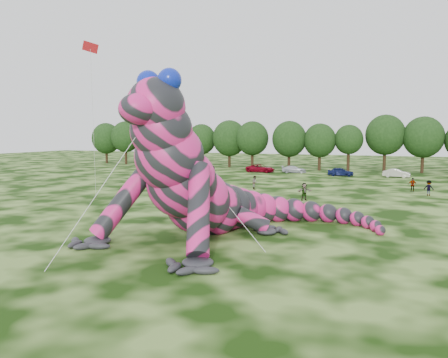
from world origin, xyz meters
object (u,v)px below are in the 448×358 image
car_3 (294,169)px  car_4 (341,172)px  tree_7 (289,145)px  spectator_1 (255,183)px  tree_0 (106,143)px  spectator_5 (304,192)px  tree_9 (349,148)px  spectator_3 (412,185)px  spectator_0 (204,186)px  tree_4 (201,145)px  tree_2 (148,143)px  inflatable_gecko (212,156)px  car_5 (396,173)px  flying_kite (91,59)px  car_1 (203,167)px  spectator_2 (429,188)px  tree_6 (252,145)px  tree_10 (385,143)px  tree_1 (126,143)px  car_0 (161,166)px  tree_11 (423,145)px  car_2 (260,168)px  tree_3 (173,144)px  tree_8 (320,147)px  spectator_4 (205,174)px  tree_5 (229,144)px

car_3 → car_4: car_4 is taller
tree_7 → spectator_1: size_ratio=5.56×
tree_0 → spectator_5: tree_0 is taller
tree_9 → tree_7: bearing=-177.2°
spectator_3 → spectator_0: bearing=-148.4°
tree_7 → spectator_3: 34.29m
tree_4 → tree_2: bearing=179.8°
inflatable_gecko → tree_2: bearing=138.8°
tree_9 → car_5: bearing=-48.2°
flying_kite → car_1: bearing=99.0°
inflatable_gecko → flying_kite: 19.13m
tree_0 → spectator_0: tree_0 is taller
car_4 → spectator_2: spectator_2 is taller
tree_6 → tree_10: tree_10 is taller
car_3 → spectator_5: size_ratio=2.33×
flying_kite → tree_1: bearing=120.9°
tree_1 → inflatable_gecko: bearing=-51.5°
inflatable_gecko → tree_7: 56.18m
car_4 → tree_4: bearing=63.4°
car_0 → spectator_1: spectator_1 is taller
car_0 → car_5: (42.26, 1.21, -0.02)m
tree_11 → spectator_1: (-21.12, -32.74, -4.18)m
car_5 → car_2: bearing=95.9°
tree_3 → tree_8: (31.50, -0.08, -0.25)m
flying_kite → tree_6: bearing=88.9°
tree_7 → car_1: bearing=-151.2°
tree_3 → car_2: (22.18, -8.18, -4.00)m
tree_8 → car_4: bearing=-63.0°
tree_7 → tree_1: bearing=178.1°
tree_7 → car_5: size_ratio=2.29×
car_2 → tree_4: bearing=59.4°
tree_1 → tree_2: (5.34, 0.71, -0.08)m
car_1 → spectator_1: bearing=-138.9°
tree_2 → tree_11: size_ratio=0.96×
tree_4 → car_0: bearing=-104.6°
inflatable_gecko → tree_11: size_ratio=2.16×
tree_2 → spectator_4: bearing=-44.5°
tree_8 → tree_5: bearing=175.6°
inflatable_gecko → tree_1: bearing=142.6°
tree_10 → car_2: bearing=-155.2°
tree_6 → spectator_0: bearing=-81.0°
tree_10 → car_2: tree_10 is taller
tree_3 → car_3: bearing=-14.2°
tree_2 → car_1: bearing=-29.1°
tree_11 → tree_6: bearing=-177.2°
car_5 → spectator_0: 35.54m
car_0 → spectator_0: spectator_0 is taller
tree_3 → inflatable_gecko: bearing=-59.7°
tree_6 → car_4: 21.18m
tree_7 → spectator_0: tree_7 is taller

